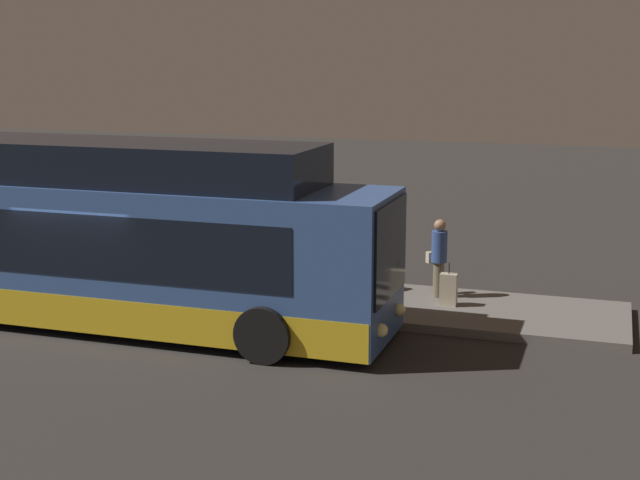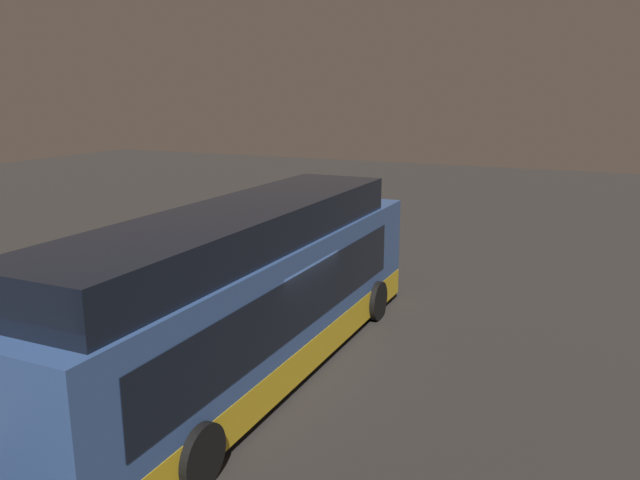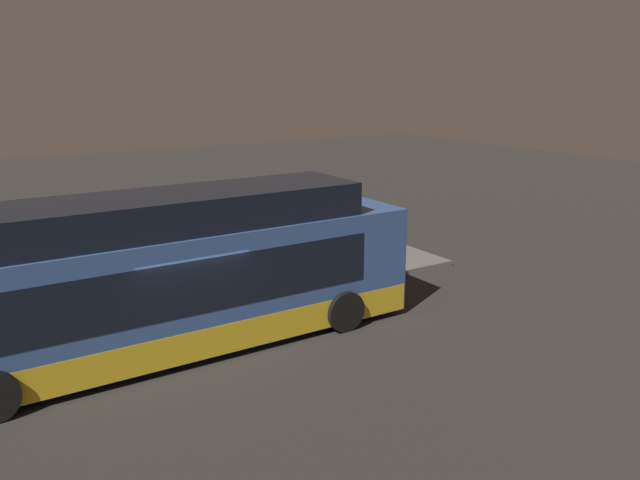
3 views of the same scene
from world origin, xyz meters
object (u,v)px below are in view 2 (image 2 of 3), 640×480
at_px(sign_post, 125,281).
at_px(passenger_with_bags, 266,266).
at_px(suitcase, 285,260).
at_px(passenger_waiting, 263,243).
at_px(passenger_boarding, 233,261).
at_px(bus_lead, 252,301).

bearing_deg(sign_post, passenger_with_bags, -18.87).
relative_size(suitcase, sign_post, 0.39).
bearing_deg(passenger_waiting, sign_post, 139.47).
relative_size(passenger_boarding, sign_post, 0.71).
height_order(passenger_boarding, suitcase, passenger_boarding).
relative_size(passenger_waiting, sign_post, 0.73).
bearing_deg(sign_post, passenger_waiting, -0.07).
xyz_separation_m(bus_lead, suitcase, (6.75, 2.82, -1.14)).
bearing_deg(sign_post, passenger_boarding, -2.43).
height_order(passenger_boarding, passenger_with_bags, passenger_with_bags).
height_order(passenger_with_bags, sign_post, sign_post).
bearing_deg(bus_lead, suitcase, 22.65).
xyz_separation_m(passenger_waiting, suitcase, (0.34, -0.60, -0.59)).
height_order(bus_lead, passenger_waiting, bus_lead).
distance_m(passenger_boarding, suitcase, 2.51).
distance_m(bus_lead, suitcase, 7.41).
xyz_separation_m(passenger_waiting, sign_post, (-6.34, 0.01, 0.51)).
bearing_deg(passenger_boarding, bus_lead, 133.95).
xyz_separation_m(bus_lead, passenger_with_bags, (4.14, 2.04, -0.55)).
bearing_deg(bus_lead, sign_post, 88.78).
relative_size(bus_lead, passenger_boarding, 7.42).
distance_m(bus_lead, passenger_waiting, 7.29).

